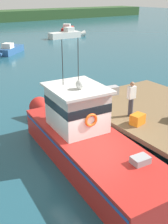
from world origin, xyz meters
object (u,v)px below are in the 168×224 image
at_px(moored_boat_mid_harbor, 67,29).
at_px(moored_boat_near_channel, 10,50).
at_px(main_fishing_boat, 85,138).
at_px(crate_single_far, 113,90).
at_px(deckhand_by_the_boat, 131,98).
at_px(crate_single_by_cleat, 137,119).
at_px(moored_boat_off_the_point, 67,34).

bearing_deg(moored_boat_mid_harbor, moored_boat_near_channel, -140.80).
height_order(main_fishing_boat, moored_boat_near_channel, main_fishing_boat).
xyz_separation_m(crate_single_far, deckhand_by_the_boat, (-1.19, -2.69, 0.62)).
bearing_deg(crate_single_by_cleat, moored_boat_off_the_point, 64.24).
distance_m(crate_single_by_cleat, moored_boat_near_channel, 23.37).
distance_m(deckhand_by_the_boat, moored_boat_mid_harbor, 38.76).
height_order(deckhand_by_the_boat, moored_boat_off_the_point, deckhand_by_the_boat).
relative_size(main_fishing_boat, moored_boat_mid_harbor, 1.95).
bearing_deg(deckhand_by_the_boat, main_fishing_boat, -174.41).
bearing_deg(crate_single_far, main_fishing_boat, -142.97).
bearing_deg(moored_boat_off_the_point, main_fishing_boat, -119.80).
relative_size(crate_single_by_cleat, moored_boat_off_the_point, 0.10).
height_order(main_fishing_boat, moored_boat_mid_harbor, main_fishing_boat).
bearing_deg(moored_boat_near_channel, moored_boat_off_the_point, 30.17).
bearing_deg(crate_single_by_cleat, crate_single_far, 66.31).
relative_size(main_fishing_boat, crate_single_far, 16.52).
relative_size(crate_single_by_cleat, moored_boat_near_channel, 0.14).
bearing_deg(moored_boat_off_the_point, moored_boat_mid_harbor, 58.38).
xyz_separation_m(main_fishing_boat, moored_boat_mid_harbor, (20.19, 34.84, -0.50)).
relative_size(moored_boat_mid_harbor, moored_boat_off_the_point, 0.82).
relative_size(main_fishing_boat, moored_boat_off_the_point, 1.61).
height_order(crate_single_far, deckhand_by_the_boat, deckhand_by_the_boat).
bearing_deg(crate_single_by_cleat, deckhand_by_the_boat, 66.88).
relative_size(deckhand_by_the_boat, moored_boat_near_channel, 0.38).
bearing_deg(crate_single_by_cleat, moored_boat_near_channel, 83.05).
xyz_separation_m(deckhand_by_the_boat, moored_boat_off_the_point, (14.09, 29.10, -1.52)).
bearing_deg(moored_boat_near_channel, main_fishing_boat, -102.96).
distance_m(crate_single_far, moored_boat_off_the_point, 29.40).
bearing_deg(moored_boat_mid_harbor, crate_single_by_cleat, -116.71).
height_order(main_fishing_boat, crate_single_by_cleat, main_fishing_boat).
xyz_separation_m(main_fishing_boat, moored_boat_off_the_point, (16.82, 29.37, -0.47)).
bearing_deg(main_fishing_boat, crate_single_far, 37.03).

